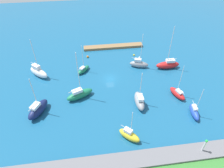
# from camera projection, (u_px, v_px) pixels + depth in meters

# --- Properties ---
(water) EXTENTS (160.00, 160.00, 0.00)m
(water) POSITION_uv_depth(u_px,v_px,m) (110.00, 79.00, 63.96)
(water) COLOR #19567F
(water) RESTS_ON ground
(pier_dock) EXTENTS (23.14, 2.82, 0.90)m
(pier_dock) POSITION_uv_depth(u_px,v_px,m) (113.00, 47.00, 78.80)
(pier_dock) COLOR olive
(pier_dock) RESTS_ON ground
(breakwater) EXTENTS (55.55, 3.91, 1.40)m
(breakwater) POSITION_uv_depth(u_px,v_px,m) (128.00, 162.00, 41.71)
(breakwater) COLOR slate
(breakwater) RESTS_ON ground
(harbor_beacon) EXTENTS (0.56, 0.56, 3.73)m
(harbor_beacon) POSITION_uv_depth(u_px,v_px,m) (205.00, 145.00, 41.56)
(harbor_beacon) COLOR silver
(harbor_beacon) RESTS_ON breakwater
(sailboat_red_off_beacon) EXTENTS (7.97, 2.53, 15.11)m
(sailboat_red_off_beacon) POSITION_uv_depth(u_px,v_px,m) (168.00, 65.00, 67.62)
(sailboat_red_off_beacon) COLOR red
(sailboat_red_off_beacon) RESTS_ON water
(sailboat_gray_east_end) EXTENTS (2.52, 6.95, 10.54)m
(sailboat_gray_east_end) POSITION_uv_depth(u_px,v_px,m) (139.00, 101.00, 54.36)
(sailboat_gray_east_end) COLOR gray
(sailboat_gray_east_end) RESTS_ON water
(sailboat_green_mid_basin) EXTENTS (8.14, 5.40, 14.79)m
(sailboat_green_mid_basin) POSITION_uv_depth(u_px,v_px,m) (80.00, 94.00, 56.54)
(sailboat_green_mid_basin) COLOR #19724C
(sailboat_green_mid_basin) RESTS_ON water
(sailboat_white_lone_south) EXTENTS (7.16, 6.79, 13.17)m
(sailboat_white_lone_south) POSITION_uv_depth(u_px,v_px,m) (39.00, 72.00, 64.02)
(sailboat_white_lone_south) COLOR white
(sailboat_white_lone_south) RESTS_ON water
(sailboat_yellow_near_pier) EXTENTS (5.26, 5.13, 9.22)m
(sailboat_yellow_near_pier) POSITION_uv_depth(u_px,v_px,m) (129.00, 135.00, 46.16)
(sailboat_yellow_near_pier) COLOR yellow
(sailboat_yellow_near_pier) RESTS_ON water
(sailboat_blue_far_south) EXTENTS (2.23, 5.63, 9.16)m
(sailboat_blue_far_south) POSITION_uv_depth(u_px,v_px,m) (194.00, 112.00, 51.76)
(sailboat_blue_far_south) COLOR #2347B2
(sailboat_blue_far_south) RESTS_ON water
(sailboat_navy_inner_mooring) EXTENTS (5.86, 7.73, 11.24)m
(sailboat_navy_inner_mooring) POSITION_uv_depth(u_px,v_px,m) (38.00, 109.00, 51.91)
(sailboat_navy_inner_mooring) COLOR #141E4C
(sailboat_navy_inner_mooring) RESTS_ON water
(sailboat_red_far_north) EXTENTS (3.81, 6.09, 10.34)m
(sailboat_red_far_north) POSITION_uv_depth(u_px,v_px,m) (177.00, 93.00, 57.22)
(sailboat_red_far_north) COLOR red
(sailboat_red_far_north) RESTS_ON water
(sailboat_gray_west_end) EXTENTS (6.57, 3.92, 12.25)m
(sailboat_gray_west_end) POSITION_uv_depth(u_px,v_px,m) (139.00, 64.00, 68.10)
(sailboat_gray_west_end) COLOR gray
(sailboat_gray_west_end) RESTS_ON water
(sailboat_green_center_basin) EXTENTS (4.92, 5.31, 9.64)m
(sailboat_green_center_basin) POSITION_uv_depth(u_px,v_px,m) (83.00, 70.00, 66.36)
(sailboat_green_center_basin) COLOR #19724C
(sailboat_green_center_basin) RESTS_ON water
(mooring_buoy_white) EXTENTS (0.68, 0.68, 0.68)m
(mooring_buoy_white) POSITION_uv_depth(u_px,v_px,m) (139.00, 58.00, 72.89)
(mooring_buoy_white) COLOR white
(mooring_buoy_white) RESTS_ON water
(mooring_buoy_yellow) EXTENTS (0.62, 0.62, 0.62)m
(mooring_buoy_yellow) POSITION_uv_depth(u_px,v_px,m) (134.00, 55.00, 74.28)
(mooring_buoy_yellow) COLOR yellow
(mooring_buoy_yellow) RESTS_ON water
(mooring_buoy_orange) EXTENTS (0.78, 0.78, 0.78)m
(mooring_buoy_orange) POSITION_uv_depth(u_px,v_px,m) (88.00, 57.00, 73.29)
(mooring_buoy_orange) COLOR orange
(mooring_buoy_orange) RESTS_ON water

